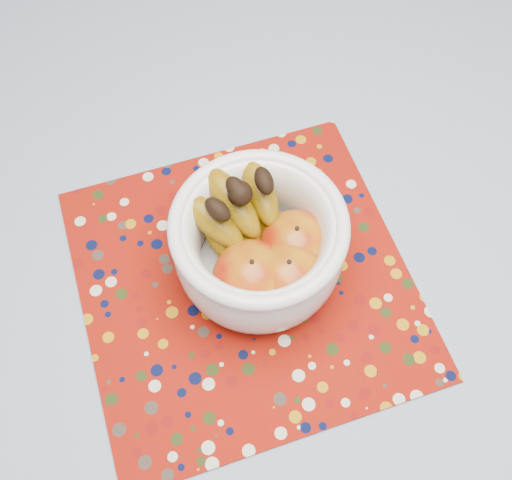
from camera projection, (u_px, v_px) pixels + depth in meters
table at (270, 285)px, 0.81m from camera, size 1.20×1.20×0.75m
tablecloth at (271, 258)px, 0.74m from camera, size 1.32×1.32×0.01m
placemat at (245, 281)px, 0.72m from camera, size 0.48×0.48×0.00m
fruit_bowl at (258, 242)px, 0.66m from camera, size 0.19×0.19×0.15m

